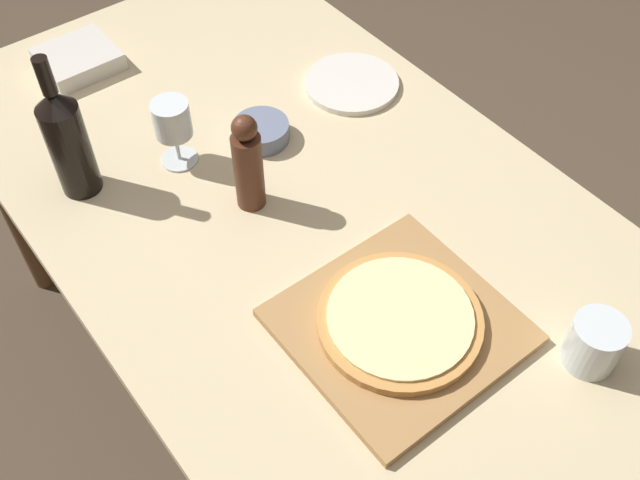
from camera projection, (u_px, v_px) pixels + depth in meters
The scene contains 11 objects.
ground_plane at pixel (307, 388), 2.05m from camera, with size 12.00×12.00×0.00m, color #4C3D2D.
dining_table at pixel (302, 229), 1.53m from camera, with size 0.94×1.68×0.75m.
cutting_board at pixel (399, 326), 1.27m from camera, with size 0.36×0.35×0.02m.
pizza at pixel (400, 319), 1.26m from camera, with size 0.28×0.28×0.02m.
wine_bottle at pixel (67, 140), 1.40m from camera, with size 0.08×0.08×0.31m.
pepper_mill at pixel (248, 164), 1.39m from camera, with size 0.06×0.06×0.22m.
wine_glass at pixel (172, 122), 1.46m from camera, with size 0.08×0.08×0.15m.
small_bowl at pixel (261, 131), 1.57m from camera, with size 0.12×0.12×0.04m.
drinking_tumbler at pixel (594, 343), 1.20m from camera, with size 0.09×0.09×0.10m.
dinner_plate at pixel (352, 83), 1.69m from camera, with size 0.21×0.21×0.01m.
food_container at pixel (78, 59), 1.73m from camera, with size 0.17×0.16×0.04m.
Camera 1 is at (-0.58, -0.81, 1.83)m, focal length 42.00 mm.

